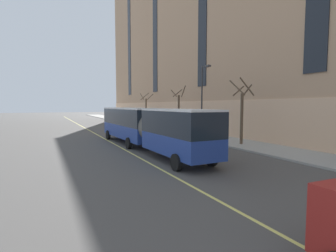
{
  "coord_description": "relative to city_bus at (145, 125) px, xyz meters",
  "views": [
    {
      "loc": [
        -8.64,
        -22.34,
        3.8
      ],
      "look_at": [
        2.18,
        0.4,
        1.8
      ],
      "focal_mm": 28.0,
      "sensor_mm": 36.0,
      "label": 1
    }
  ],
  "objects": [
    {
      "name": "parked_car_red_1",
      "position": [
        5.77,
        9.88,
        -1.28
      ],
      "size": [
        1.95,
        4.44,
        1.56
      ],
      "color": "#B21E19",
      "rests_on": "ground"
    },
    {
      "name": "lane_centerline",
      "position": [
        -1.7,
        4.07,
        -2.06
      ],
      "size": [
        0.16,
        140.0,
        0.01
      ],
      "primitive_type": "cube",
      "color": "#E0D66B",
      "rests_on": "ground"
    },
    {
      "name": "sidewalk",
      "position": [
        9.47,
        4.07,
        -1.99
      ],
      "size": [
        4.76,
        160.0,
        0.15
      ],
      "primitive_type": "cube",
      "color": "#9E9B93",
      "rests_on": "ground"
    },
    {
      "name": "city_bus",
      "position": [
        0.0,
        0.0,
        0.0
      ],
      "size": [
        3.24,
        19.17,
        3.54
      ],
      "color": "navy",
      "rests_on": "ground"
    },
    {
      "name": "parked_car_red_0",
      "position": [
        5.87,
        26.53,
        -1.28
      ],
      "size": [
        2.09,
        4.42,
        1.56
      ],
      "color": "#B21E19",
      "rests_on": "ground"
    },
    {
      "name": "street_tree_far_uptown",
      "position": [
        8.95,
        10.67,
        1.12
      ],
      "size": [
        1.68,
        1.64,
        6.31
      ],
      "color": "brown",
      "rests_on": "sidewalk"
    },
    {
      "name": "street_tree_far_downtown",
      "position": [
        8.97,
        23.41,
        1.08
      ],
      "size": [
        2.08,
        2.04,
        5.94
      ],
      "color": "brown",
      "rests_on": "sidewalk"
    },
    {
      "name": "street_lamp",
      "position": [
        7.69,
        2.69,
        2.82
      ],
      "size": [
        0.36,
        1.48,
        7.86
      ],
      "color": "#2D2D30",
      "rests_on": "sidewalk"
    },
    {
      "name": "ground_plane",
      "position": [
        0.77,
        1.07,
        -2.06
      ],
      "size": [
        260.0,
        260.0,
        0.0
      ],
      "primitive_type": "plane",
      "color": "#4C4947"
    },
    {
      "name": "street_tree_mid_block",
      "position": [
        8.92,
        -2.09,
        1.13
      ],
      "size": [
        1.75,
        1.76,
        6.16
      ],
      "color": "brown",
      "rests_on": "sidewalk"
    }
  ]
}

